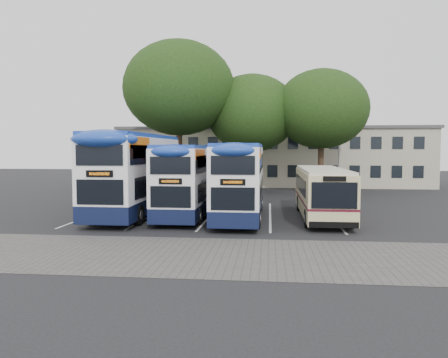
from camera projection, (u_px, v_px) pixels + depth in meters
name	position (u px, v px, depth m)	size (l,w,h in m)	color
ground	(276.00, 231.00, 20.80)	(120.00, 120.00, 0.00)	black
paving_strip	(223.00, 256.00, 16.05)	(40.00, 6.00, 0.01)	#595654
bay_lines	(211.00, 214.00, 26.15)	(14.12, 11.00, 0.01)	silver
depot_building	(272.00, 156.00, 47.36)	(32.40, 8.40, 6.20)	#ABA28A
lamp_post	(339.00, 136.00, 39.65)	(0.25, 1.05, 9.06)	gray
tree_left	(179.00, 88.00, 36.96)	(9.43, 9.43, 13.08)	black
tree_mid	(252.00, 113.00, 38.40)	(8.01, 8.01, 10.46)	black
tree_right	(322.00, 109.00, 36.99)	(7.92, 7.92, 10.67)	black
bus_dd_left	(137.00, 170.00, 26.17)	(2.78, 11.46, 4.78)	#0E1636
bus_dd_mid	(189.00, 177.00, 25.72)	(2.40, 9.91, 4.13)	#0E1636
bus_dd_right	(240.00, 177.00, 24.75)	(2.44, 10.08, 4.20)	#0E1636
bus_single	(322.00, 190.00, 24.83)	(2.41, 9.49, 2.83)	beige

